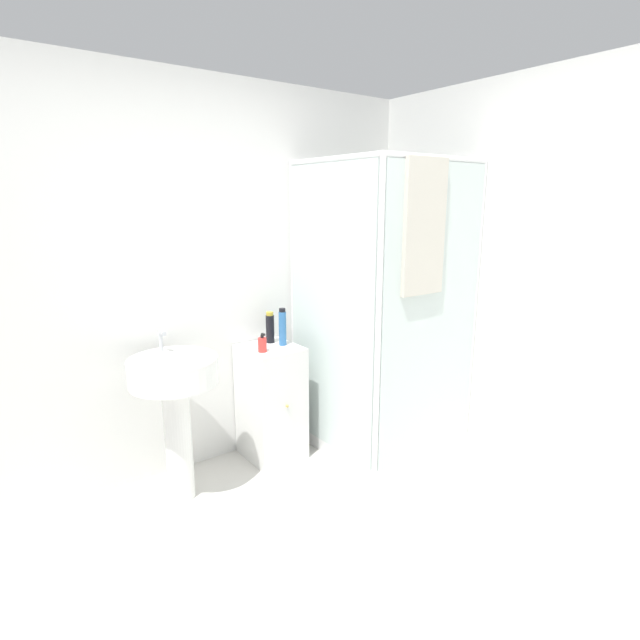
# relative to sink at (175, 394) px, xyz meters

# --- Properties ---
(ground_plane) EXTENTS (12.00, 12.00, 0.00)m
(ground_plane) POSITION_rel_sink_xyz_m (0.27, -1.35, -0.66)
(ground_plane) COLOR beige
(wall_back) EXTENTS (6.40, 0.06, 2.50)m
(wall_back) POSITION_rel_sink_xyz_m (0.27, 0.35, 0.59)
(wall_back) COLOR white
(wall_back) RESTS_ON ground_plane
(wall_right) EXTENTS (0.06, 6.40, 2.50)m
(wall_right) POSITION_rel_sink_xyz_m (1.97, -1.35, 0.59)
(wall_right) COLOR white
(wall_right) RESTS_ON ground_plane
(shower_enclosure) EXTENTS (0.93, 0.96, 2.01)m
(shower_enclosure) POSITION_rel_sink_xyz_m (1.41, -0.23, -0.12)
(shower_enclosure) COLOR white
(shower_enclosure) RESTS_ON ground_plane
(vanity_cabinet) EXTENTS (0.36, 0.42, 0.79)m
(vanity_cabinet) POSITION_rel_sink_xyz_m (0.71, 0.12, -0.27)
(vanity_cabinet) COLOR silver
(vanity_cabinet) RESTS_ON ground_plane
(sink) EXTENTS (0.50, 0.50, 1.01)m
(sink) POSITION_rel_sink_xyz_m (0.00, 0.00, 0.00)
(sink) COLOR white
(sink) RESTS_ON ground_plane
(soap_dispenser) EXTENTS (0.06, 0.06, 0.13)m
(soap_dispenser) POSITION_rel_sink_xyz_m (0.61, 0.05, 0.18)
(soap_dispenser) COLOR red
(soap_dispenser) RESTS_ON vanity_cabinet
(shampoo_bottle_tall_black) EXTENTS (0.06, 0.06, 0.22)m
(shampoo_bottle_tall_black) POSITION_rel_sink_xyz_m (0.77, 0.20, 0.23)
(shampoo_bottle_tall_black) COLOR black
(shampoo_bottle_tall_black) RESTS_ON vanity_cabinet
(shampoo_bottle_blue) EXTENTS (0.05, 0.05, 0.25)m
(shampoo_bottle_blue) POSITION_rel_sink_xyz_m (0.80, 0.10, 0.25)
(shampoo_bottle_blue) COLOR #2D66A3
(shampoo_bottle_blue) RESTS_ON vanity_cabinet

